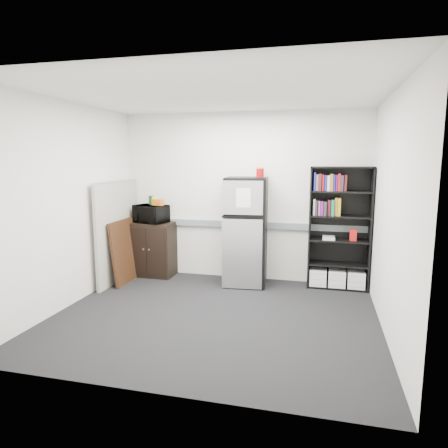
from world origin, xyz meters
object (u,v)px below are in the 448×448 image
microwave (151,214)px  refrigerator (246,231)px  cubicle_partition (118,232)px  bookshelf (339,229)px  cabinet (152,249)px

microwave → refrigerator: size_ratio=0.32×
cubicle_partition → refrigerator: size_ratio=0.96×
bookshelf → microwave: bearing=-178.5°
refrigerator → cabinet: bearing=172.3°
cubicle_partition → cabinet: bearing=46.5°
cubicle_partition → microwave: cubicle_partition is taller
bookshelf → cubicle_partition: bookshelf is taller
microwave → refrigerator: refrigerator is taller
microwave → refrigerator: (1.62, -0.06, -0.22)m
bookshelf → cubicle_partition: (-3.43, -0.49, -0.10)m
cubicle_partition → cabinet: 0.68m
cubicle_partition → refrigerator: bearing=9.6°
cabinet → refrigerator: 1.67m
bookshelf → cabinet: bookshelf is taller
bookshelf → refrigerator: 1.41m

